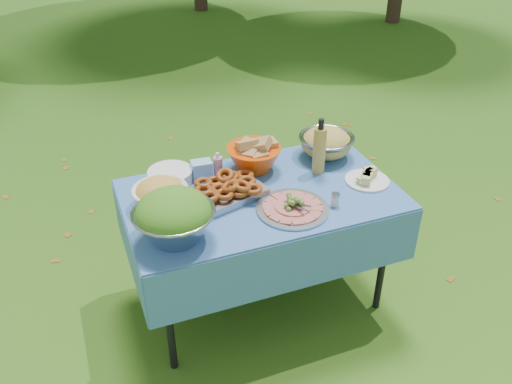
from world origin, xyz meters
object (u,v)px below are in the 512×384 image
at_px(plate_stack, 170,176).
at_px(pasta_bowl_steel, 326,142).
at_px(oil_bottle, 320,146).
at_px(salad_bowl, 174,217).
at_px(bread_bowl, 254,153).
at_px(charcuterie_platter, 293,203).
at_px(picnic_table, 261,249).

distance_m(plate_stack, pasta_bowl_steel, 0.95).
bearing_deg(oil_bottle, pasta_bowl_steel, 50.42).
distance_m(salad_bowl, oil_bottle, 0.97).
distance_m(bread_bowl, charcuterie_platter, 0.47).
relative_size(salad_bowl, charcuterie_platter, 1.04).
distance_m(plate_stack, bread_bowl, 0.49).
height_order(salad_bowl, oil_bottle, oil_bottle).
height_order(salad_bowl, bread_bowl, salad_bowl).
bearing_deg(salad_bowl, oil_bottle, 19.58).
height_order(plate_stack, bread_bowl, bread_bowl).
relative_size(plate_stack, oil_bottle, 0.75).
relative_size(plate_stack, bread_bowl, 0.79).
xyz_separation_m(plate_stack, pasta_bowl_steel, (0.94, -0.04, 0.05)).
xyz_separation_m(picnic_table, bread_bowl, (0.06, 0.26, 0.49)).
bearing_deg(bread_bowl, pasta_bowl_steel, -0.87).
height_order(plate_stack, oil_bottle, oil_bottle).
bearing_deg(picnic_table, charcuterie_platter, -65.58).
height_order(picnic_table, plate_stack, plate_stack).
bearing_deg(pasta_bowl_steel, plate_stack, 177.57).
bearing_deg(plate_stack, picnic_table, -34.82).
xyz_separation_m(pasta_bowl_steel, charcuterie_platter, (-0.43, -0.46, -0.04)).
bearing_deg(salad_bowl, pasta_bowl_steel, 24.77).
distance_m(plate_stack, charcuterie_platter, 0.72).
bearing_deg(bread_bowl, charcuterie_platter, -85.83).
relative_size(picnic_table, bread_bowl, 4.65).
distance_m(bread_bowl, oil_bottle, 0.37).
xyz_separation_m(bread_bowl, pasta_bowl_steel, (0.46, -0.01, -0.02)).
relative_size(plate_stack, pasta_bowl_steel, 0.76).
relative_size(salad_bowl, oil_bottle, 1.18).
distance_m(picnic_table, oil_bottle, 0.68).
bearing_deg(picnic_table, oil_bottle, 14.37).
relative_size(picnic_table, pasta_bowl_steel, 4.45).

